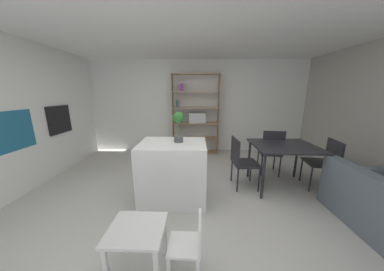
% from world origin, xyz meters
% --- Properties ---
extents(ground_plane, '(9.15, 9.15, 0.00)m').
position_xyz_m(ground_plane, '(0.00, 0.00, 0.00)').
color(ground_plane, beige).
extents(ceiling_slab, '(6.65, 5.44, 0.06)m').
position_xyz_m(ceiling_slab, '(0.00, 0.00, 2.58)').
color(ceiling_slab, white).
rests_on(ceiling_slab, ground_plane).
extents(back_partition, '(6.65, 0.06, 2.55)m').
position_xyz_m(back_partition, '(0.00, 2.69, 1.28)').
color(back_partition, white).
rests_on(back_partition, ground_plane).
extents(built_in_oven, '(0.06, 0.59, 0.57)m').
position_xyz_m(built_in_oven, '(-2.63, 1.16, 1.13)').
color(built_in_oven, black).
rests_on(built_in_oven, ground_plane).
extents(kitchen_island, '(1.00, 0.75, 0.93)m').
position_xyz_m(kitchen_island, '(-0.12, 0.11, 0.47)').
color(kitchen_island, white).
rests_on(kitchen_island, ground_plane).
extents(potted_plant_on_island, '(0.17, 0.17, 0.46)m').
position_xyz_m(potted_plant_on_island, '(-0.03, 0.17, 1.22)').
color(potted_plant_on_island, '#4C4C51').
rests_on(potted_plant_on_island, kitchen_island).
extents(open_bookshelf, '(1.26, 0.32, 2.15)m').
position_xyz_m(open_bookshelf, '(0.15, 2.38, 1.02)').
color(open_bookshelf, '#997551').
rests_on(open_bookshelf, ground_plane).
extents(child_table, '(0.51, 0.46, 0.47)m').
position_xyz_m(child_table, '(-0.30, -1.10, 0.38)').
color(child_table, silver).
rests_on(child_table, ground_plane).
extents(child_chair_right, '(0.31, 0.31, 0.58)m').
position_xyz_m(child_chair_right, '(0.19, -1.10, 0.32)').
color(child_chair_right, white).
rests_on(child_chair_right, ground_plane).
extents(dining_table, '(1.05, 0.90, 0.79)m').
position_xyz_m(dining_table, '(1.76, 0.53, 0.71)').
color(dining_table, '#232328').
rests_on(dining_table, ground_plane).
extents(dining_chair_far, '(0.46, 0.48, 0.96)m').
position_xyz_m(dining_chair_far, '(1.75, 1.00, 0.56)').
color(dining_chair_far, '#232328').
rests_on(dining_chair_far, ground_plane).
extents(dining_chair_island_side, '(0.46, 0.48, 0.90)m').
position_xyz_m(dining_chair_island_side, '(1.02, 0.52, 0.54)').
color(dining_chair_island_side, '#232328').
rests_on(dining_chair_island_side, ground_plane).
extents(dining_chair_window_side, '(0.50, 0.51, 0.88)m').
position_xyz_m(dining_chair_window_side, '(2.50, 0.52, 0.54)').
color(dining_chair_window_side, '#232328').
rests_on(dining_chair_window_side, ground_plane).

